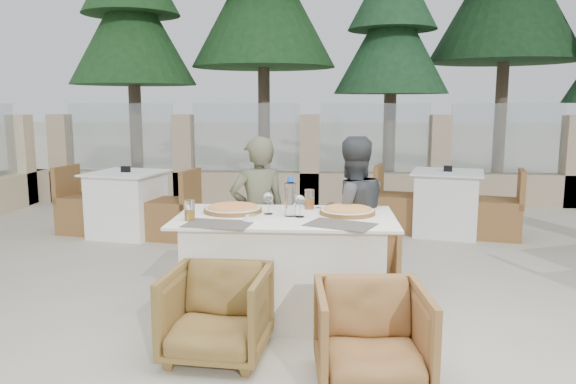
# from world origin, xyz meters

# --- Properties ---
(ground) EXTENTS (80.00, 80.00, 0.00)m
(ground) POSITION_xyz_m (0.00, 0.00, 0.00)
(ground) COLOR beige
(ground) RESTS_ON ground
(sand_patch) EXTENTS (30.00, 16.00, 0.01)m
(sand_patch) POSITION_xyz_m (0.00, 14.00, 0.01)
(sand_patch) COLOR beige
(sand_patch) RESTS_ON ground
(perimeter_wall_far) EXTENTS (10.00, 0.34, 1.60)m
(perimeter_wall_far) POSITION_xyz_m (0.00, 4.80, 0.80)
(perimeter_wall_far) COLOR tan
(perimeter_wall_far) RESTS_ON ground
(pine_far_left) EXTENTS (2.42, 2.42, 5.50)m
(pine_far_left) POSITION_xyz_m (-3.50, 7.00, 2.75)
(pine_far_left) COLOR #1E471E
(pine_far_left) RESTS_ON ground
(pine_mid_left) EXTENTS (2.86, 2.86, 6.50)m
(pine_mid_left) POSITION_xyz_m (-1.00, 7.50, 3.25)
(pine_mid_left) COLOR #1D461E
(pine_mid_left) RESTS_ON ground
(pine_centre) EXTENTS (2.20, 2.20, 5.00)m
(pine_centre) POSITION_xyz_m (1.50, 7.20, 2.50)
(pine_centre) COLOR #1F4A27
(pine_centre) RESTS_ON ground
(pine_mid_right) EXTENTS (2.99, 2.99, 6.80)m
(pine_mid_right) POSITION_xyz_m (3.80, 7.80, 3.40)
(pine_mid_right) COLOR #16351A
(pine_mid_right) RESTS_ON ground
(dining_table) EXTENTS (1.60, 0.90, 0.77)m
(dining_table) POSITION_xyz_m (-0.06, 0.06, 0.39)
(dining_table) COLOR white
(dining_table) RESTS_ON ground
(placemat_near_left) EXTENTS (0.49, 0.36, 0.00)m
(placemat_near_left) POSITION_xyz_m (-0.50, -0.24, 0.77)
(placemat_near_left) COLOR #524F46
(placemat_near_left) RESTS_ON dining_table
(placemat_near_right) EXTENTS (0.53, 0.46, 0.00)m
(placemat_near_right) POSITION_xyz_m (0.34, -0.21, 0.77)
(placemat_near_right) COLOR #514D45
(placemat_near_right) RESTS_ON dining_table
(pizza_left) EXTENTS (0.50, 0.50, 0.06)m
(pizza_left) POSITION_xyz_m (-0.47, 0.19, 0.80)
(pizza_left) COLOR #E7521F
(pizza_left) RESTS_ON dining_table
(pizza_right) EXTENTS (0.51, 0.51, 0.05)m
(pizza_right) POSITION_xyz_m (0.40, 0.17, 0.80)
(pizza_right) COLOR orange
(pizza_right) RESTS_ON dining_table
(water_bottle) EXTENTS (0.10, 0.10, 0.29)m
(water_bottle) POSITION_xyz_m (-0.02, 0.06, 0.91)
(water_bottle) COLOR #AAC2DF
(water_bottle) RESTS_ON dining_table
(wine_glass_centre) EXTENTS (0.09, 0.09, 0.18)m
(wine_glass_centre) POSITION_xyz_m (-0.19, 0.12, 0.86)
(wine_glass_centre) COLOR silver
(wine_glass_centre) RESTS_ON dining_table
(wine_glass_near) EXTENTS (0.10, 0.10, 0.18)m
(wine_glass_near) POSITION_xyz_m (0.05, 0.03, 0.86)
(wine_glass_near) COLOR white
(wine_glass_near) RESTS_ON dining_table
(beer_glass_left) EXTENTS (0.08, 0.08, 0.15)m
(beer_glass_left) POSITION_xyz_m (-0.72, -0.13, 0.84)
(beer_glass_left) COLOR gold
(beer_glass_left) RESTS_ON dining_table
(beer_glass_right) EXTENTS (0.08, 0.08, 0.15)m
(beer_glass_right) POSITION_xyz_m (0.11, 0.35, 0.85)
(beer_glass_right) COLOR orange
(beer_glass_right) RESTS_ON dining_table
(olive_dish) EXTENTS (0.13, 0.13, 0.04)m
(olive_dish) POSITION_xyz_m (-0.28, -0.11, 0.79)
(olive_dish) COLOR white
(olive_dish) RESTS_ON dining_table
(armchair_far_left) EXTENTS (0.72, 0.73, 0.53)m
(armchair_far_left) POSITION_xyz_m (-0.51, 0.81, 0.26)
(armchair_far_left) COLOR olive
(armchair_far_left) RESTS_ON ground
(armchair_far_right) EXTENTS (0.78, 0.79, 0.62)m
(armchair_far_right) POSITION_xyz_m (0.47, 0.73, 0.31)
(armchair_far_right) COLOR brown
(armchair_far_right) RESTS_ON ground
(armchair_near_left) EXTENTS (0.67, 0.69, 0.58)m
(armchair_near_left) POSITION_xyz_m (-0.44, -0.64, 0.29)
(armchair_near_left) COLOR brown
(armchair_near_left) RESTS_ON ground
(armchair_near_right) EXTENTS (0.66, 0.68, 0.58)m
(armchair_near_right) POSITION_xyz_m (0.50, -0.94, 0.29)
(armchair_near_right) COLOR olive
(armchair_near_right) RESTS_ON ground
(diner_left) EXTENTS (0.57, 0.48, 1.32)m
(diner_left) POSITION_xyz_m (-0.33, 0.62, 0.66)
(diner_left) COLOR #55573F
(diner_left) RESTS_ON ground
(diner_right) EXTENTS (0.77, 0.69, 1.33)m
(diner_right) POSITION_xyz_m (0.45, 0.50, 0.66)
(diner_right) COLOR #3E4144
(diner_right) RESTS_ON ground
(bg_table_a) EXTENTS (1.77, 1.12, 0.77)m
(bg_table_a) POSITION_xyz_m (-2.13, 2.54, 0.39)
(bg_table_a) COLOR white
(bg_table_a) RESTS_ON ground
(bg_table_b) EXTENTS (1.79, 1.20, 0.77)m
(bg_table_b) POSITION_xyz_m (1.71, 2.84, 0.39)
(bg_table_b) COLOR white
(bg_table_b) RESTS_ON ground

